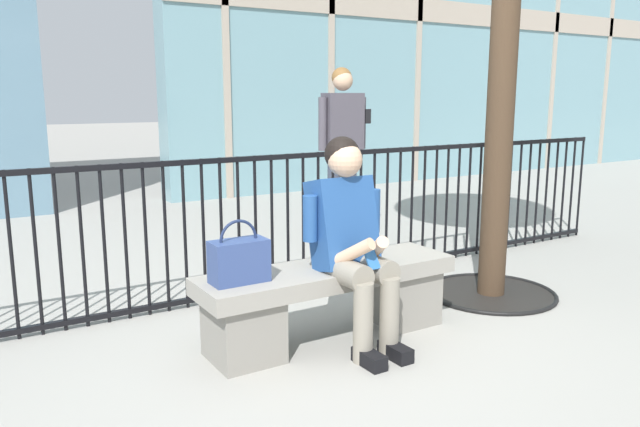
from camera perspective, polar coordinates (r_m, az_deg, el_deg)
ground_plane at (r=3.81m, az=0.81°, el=-11.39°), size 60.00×60.00×0.00m
stone_bench at (r=3.71m, az=0.82°, el=-7.52°), size 1.60×0.44×0.45m
seated_person_with_phone at (r=3.55m, az=2.88°, el=-2.07°), size 0.52×0.66×1.21m
handbag_on_bench at (r=3.35m, az=-7.46°, el=-4.26°), size 0.31×0.16×0.34m
bystander_at_railing at (r=6.26m, az=2.08°, el=6.82°), size 0.55×0.28×1.71m
plaza_railing at (r=4.47m, az=-5.94°, el=-1.13°), size 7.42×0.04×1.02m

